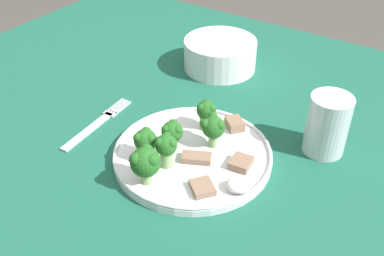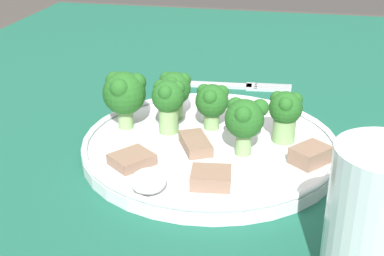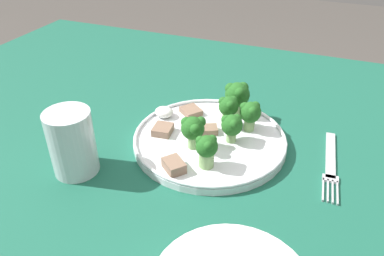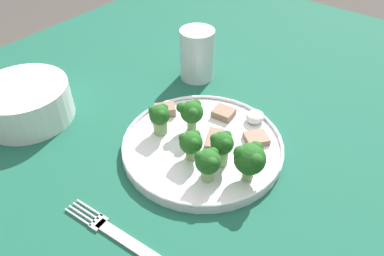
{
  "view_description": "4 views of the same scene",
  "coord_description": "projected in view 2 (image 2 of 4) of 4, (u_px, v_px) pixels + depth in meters",
  "views": [
    {
      "loc": [
        0.31,
        -0.53,
        1.18
      ],
      "look_at": [
        -0.02,
        -0.03,
        0.75
      ],
      "focal_mm": 42.0,
      "sensor_mm": 36.0,
      "label": 1
    },
    {
      "loc": [
        0.48,
        0.04,
        0.96
      ],
      "look_at": [
        -0.02,
        -0.07,
        0.72
      ],
      "focal_mm": 50.0,
      "sensor_mm": 36.0,
      "label": 2
    },
    {
      "loc": [
        -0.18,
        0.45,
        1.08
      ],
      "look_at": [
        0.02,
        -0.03,
        0.74
      ],
      "focal_mm": 35.0,
      "sensor_mm": 36.0,
      "label": 3
    },
    {
      "loc": [
        -0.37,
        -0.31,
        1.13
      ],
      "look_at": [
        -0.03,
        -0.05,
        0.76
      ],
      "focal_mm": 35.0,
      "sensor_mm": 36.0,
      "label": 4
    }
  ],
  "objects": [
    {
      "name": "table",
      "position": [
        253.0,
        225.0,
        0.57
      ],
      "size": [
        1.39,
        1.07,
        0.7
      ],
      "color": "#195642",
      "rests_on": "ground_plane"
    },
    {
      "name": "broccoli_floret_center_back",
      "position": [
        168.0,
        100.0,
        0.56
      ],
      "size": [
        0.04,
        0.03,
        0.06
      ],
      "color": "#7FA866",
      "rests_on": "dinner_plate"
    },
    {
      "name": "meat_slice_middle_slice",
      "position": [
        195.0,
        144.0,
        0.54
      ],
      "size": [
        0.05,
        0.04,
        0.01
      ],
      "color": "#846651",
      "rests_on": "dinner_plate"
    },
    {
      "name": "meat_slice_edge_slice",
      "position": [
        310.0,
        155.0,
        0.51
      ],
      "size": [
        0.04,
        0.04,
        0.02
      ],
      "color": "#846651",
      "rests_on": "dinner_plate"
    },
    {
      "name": "broccoli_floret_back_left",
      "position": [
        244.0,
        119.0,
        0.51
      ],
      "size": [
        0.04,
        0.04,
        0.06
      ],
      "color": "#7FA866",
      "rests_on": "dinner_plate"
    },
    {
      "name": "broccoli_floret_near_rim_left",
      "position": [
        212.0,
        101.0,
        0.57
      ],
      "size": [
        0.04,
        0.04,
        0.05
      ],
      "color": "#7FA866",
      "rests_on": "dinner_plate"
    },
    {
      "name": "meat_slice_front_slice",
      "position": [
        211.0,
        178.0,
        0.47
      ],
      "size": [
        0.04,
        0.04,
        0.01
      ],
      "color": "#846651",
      "rests_on": "dinner_plate"
    },
    {
      "name": "fork",
      "position": [
        222.0,
        85.0,
        0.74
      ],
      "size": [
        0.03,
        0.18,
        0.0
      ],
      "color": "#B2B2B7",
      "rests_on": "table"
    },
    {
      "name": "broccoli_floret_center_left",
      "position": [
        124.0,
        92.0,
        0.57
      ],
      "size": [
        0.05,
        0.05,
        0.06
      ],
      "color": "#7FA866",
      "rests_on": "dinner_plate"
    },
    {
      "name": "drinking_glass",
      "position": [
        377.0,
        227.0,
        0.36
      ],
      "size": [
        0.07,
        0.07,
        0.1
      ],
      "color": "silver",
      "rests_on": "table"
    },
    {
      "name": "meat_slice_rear_slice",
      "position": [
        132.0,
        159.0,
        0.51
      ],
      "size": [
        0.05,
        0.05,
        0.01
      ],
      "color": "#846651",
      "rests_on": "dinner_plate"
    },
    {
      "name": "dinner_plate",
      "position": [
        210.0,
        146.0,
        0.55
      ],
      "size": [
        0.26,
        0.26,
        0.02
      ],
      "color": "white",
      "rests_on": "table"
    },
    {
      "name": "sauce_dollop",
      "position": [
        148.0,
        181.0,
        0.46
      ],
      "size": [
        0.03,
        0.03,
        0.02
      ],
      "color": "white",
      "rests_on": "dinner_plate"
    },
    {
      "name": "broccoli_floret_front_left",
      "position": [
        174.0,
        89.0,
        0.59
      ],
      "size": [
        0.04,
        0.04,
        0.05
      ],
      "color": "#7FA866",
      "rests_on": "dinner_plate"
    },
    {
      "name": "broccoli_floret_mid_cluster",
      "position": [
        285.0,
        112.0,
        0.54
      ],
      "size": [
        0.03,
        0.03,
        0.05
      ],
      "color": "#7FA866",
      "rests_on": "dinner_plate"
    }
  ]
}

